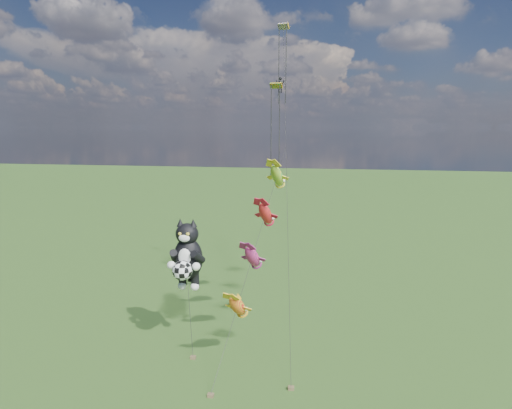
# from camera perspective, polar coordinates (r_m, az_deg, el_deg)

# --- Properties ---
(ground) EXTENTS (300.00, 300.00, 0.00)m
(ground) POSITION_cam_1_polar(r_m,az_deg,el_deg) (38.06, -13.35, -16.68)
(ground) COLOR #183A0E
(cat_kite_rig) EXTENTS (2.85, 4.24, 10.12)m
(cat_kite_rig) POSITION_cam_1_polar(r_m,az_deg,el_deg) (33.97, -9.19, -6.71)
(cat_kite_rig) COLOR brown
(cat_kite_rig) RESTS_ON ground
(fish_windsock_rig) EXTENTS (3.48, 15.68, 15.33)m
(fish_windsock_rig) POSITION_cam_1_polar(r_m,az_deg,el_deg) (34.11, 0.41, -4.07)
(fish_windsock_rig) COLOR brown
(fish_windsock_rig) RESTS_ON ground
(parafoil_rig) EXTENTS (3.67, 17.29, 26.75)m
(parafoil_rig) POSITION_cam_1_polar(r_m,az_deg,el_deg) (40.39, 3.27, 15.01)
(parafoil_rig) COLOR brown
(parafoil_rig) RESTS_ON ground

